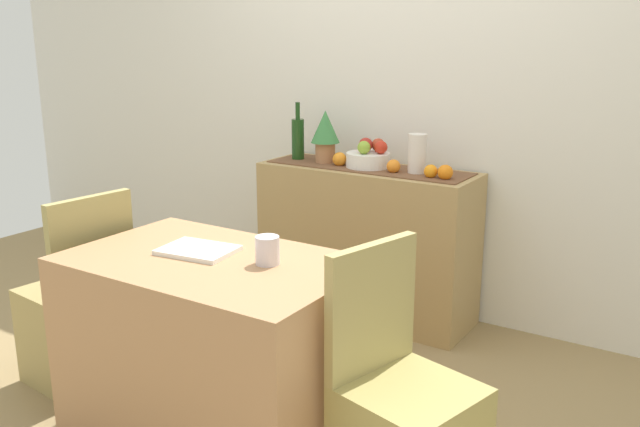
# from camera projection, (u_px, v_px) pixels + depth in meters

# --- Properties ---
(ground_plane) EXTENTS (6.40, 6.40, 0.02)m
(ground_plane) POSITION_uv_depth(u_px,v_px,m) (281.00, 383.00, 3.18)
(ground_plane) COLOR #977D52
(ground_plane) RESTS_ON ground
(room_wall_rear) EXTENTS (6.40, 0.06, 2.70)m
(room_wall_rear) POSITION_uv_depth(u_px,v_px,m) (402.00, 73.00, 3.80)
(room_wall_rear) COLOR silver
(room_wall_rear) RESTS_ON ground
(sideboard_console) EXTENTS (1.21, 0.42, 0.85)m
(sideboard_console) POSITION_uv_depth(u_px,v_px,m) (366.00, 242.00, 3.85)
(sideboard_console) COLOR tan
(sideboard_console) RESTS_ON ground
(table_runner) EXTENTS (1.14, 0.32, 0.01)m
(table_runner) POSITION_uv_depth(u_px,v_px,m) (368.00, 167.00, 3.75)
(table_runner) COLOR brown
(table_runner) RESTS_ON sideboard_console
(fruit_bowl) EXTENTS (0.24, 0.24, 0.08)m
(fruit_bowl) POSITION_uv_depth(u_px,v_px,m) (368.00, 160.00, 3.73)
(fruit_bowl) COLOR white
(fruit_bowl) RESTS_ON table_runner
(apple_right) EXTENTS (0.08, 0.08, 0.08)m
(apple_right) POSITION_uv_depth(u_px,v_px,m) (366.00, 145.00, 3.76)
(apple_right) COLOR #A62A20
(apple_right) RESTS_ON fruit_bowl
(apple_upper) EXTENTS (0.07, 0.07, 0.07)m
(apple_upper) POSITION_uv_depth(u_px,v_px,m) (364.00, 147.00, 3.68)
(apple_upper) COLOR #88AE34
(apple_upper) RESTS_ON fruit_bowl
(apple_front) EXTENTS (0.07, 0.07, 0.07)m
(apple_front) POSITION_uv_depth(u_px,v_px,m) (381.00, 147.00, 3.68)
(apple_front) COLOR red
(apple_front) RESTS_ON fruit_bowl
(apple_center) EXTENTS (0.07, 0.07, 0.07)m
(apple_center) POSITION_uv_depth(u_px,v_px,m) (378.00, 145.00, 3.76)
(apple_center) COLOR #AC3A23
(apple_center) RESTS_ON fruit_bowl
(wine_bottle) EXTENTS (0.07, 0.07, 0.33)m
(wine_bottle) POSITION_uv_depth(u_px,v_px,m) (298.00, 138.00, 3.95)
(wine_bottle) COLOR #1B3F15
(wine_bottle) RESTS_ON sideboard_console
(ceramic_vase) EXTENTS (0.09, 0.09, 0.21)m
(ceramic_vase) POSITION_uv_depth(u_px,v_px,m) (417.00, 154.00, 3.57)
(ceramic_vase) COLOR silver
(ceramic_vase) RESTS_ON sideboard_console
(potted_plant) EXTENTS (0.16, 0.16, 0.30)m
(potted_plant) POSITION_uv_depth(u_px,v_px,m) (325.00, 133.00, 3.84)
(potted_plant) COLOR #AB734A
(potted_plant) RESTS_ON sideboard_console
(orange_loose_near_bowl) EXTENTS (0.07, 0.07, 0.07)m
(orange_loose_near_bowl) POSITION_uv_depth(u_px,v_px,m) (431.00, 171.00, 3.48)
(orange_loose_near_bowl) COLOR orange
(orange_loose_near_bowl) RESTS_ON sideboard_console
(orange_loose_mid) EXTENTS (0.08, 0.08, 0.08)m
(orange_loose_mid) POSITION_uv_depth(u_px,v_px,m) (445.00, 172.00, 3.43)
(orange_loose_mid) COLOR orange
(orange_loose_mid) RESTS_ON sideboard_console
(orange_loose_far) EXTENTS (0.08, 0.08, 0.08)m
(orange_loose_far) POSITION_uv_depth(u_px,v_px,m) (339.00, 159.00, 3.79)
(orange_loose_far) COLOR orange
(orange_loose_far) RESTS_ON sideboard_console
(orange_loose_end) EXTENTS (0.07, 0.07, 0.07)m
(orange_loose_end) POSITION_uv_depth(u_px,v_px,m) (394.00, 166.00, 3.60)
(orange_loose_end) COLOR orange
(orange_loose_end) RESTS_ON sideboard_console
(dining_table) EXTENTS (1.12, 0.71, 0.74)m
(dining_table) POSITION_uv_depth(u_px,v_px,m) (215.00, 348.00, 2.68)
(dining_table) COLOR tan
(dining_table) RESTS_ON ground
(open_book) EXTENTS (0.30, 0.24, 0.02)m
(open_book) POSITION_uv_depth(u_px,v_px,m) (198.00, 250.00, 2.66)
(open_book) COLOR white
(open_book) RESTS_ON dining_table
(coffee_cup) EXTENTS (0.09, 0.09, 0.11)m
(coffee_cup) POSITION_uv_depth(u_px,v_px,m) (267.00, 250.00, 2.52)
(coffee_cup) COLOR silver
(coffee_cup) RESTS_ON dining_table
(chair_near_window) EXTENTS (0.44, 0.44, 0.90)m
(chair_near_window) POSITION_uv_depth(u_px,v_px,m) (79.00, 326.00, 3.14)
(chair_near_window) COLOR tan
(chair_near_window) RESTS_ON ground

